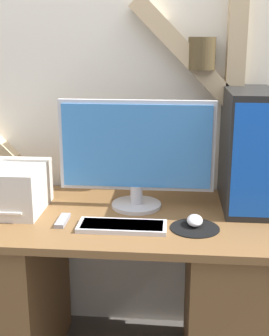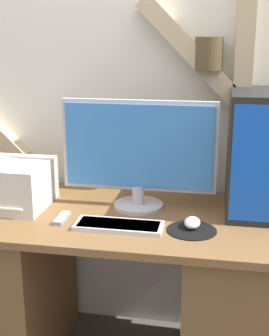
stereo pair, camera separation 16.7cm
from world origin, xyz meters
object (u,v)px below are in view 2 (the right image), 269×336
keyboard (119,226)px  printer (13,184)px  monitor (139,151)px  computer_tower (252,151)px  mouse (192,223)px  remote_control (62,218)px

keyboard → printer: (-0.50, 0.16, 0.08)m
monitor → keyboard: size_ratio=1.92×
monitor → computer_tower: computer_tower is taller
computer_tower → mouse: bearing=-129.9°
computer_tower → remote_control: (-0.74, -0.28, -0.24)m
printer → remote_control: 0.30m
monitor → mouse: 0.38m
computer_tower → printer: computer_tower is taller
keyboard → printer: 0.53m
keyboard → mouse: (0.28, 0.05, 0.01)m
monitor → remote_control: bearing=-143.4°
keyboard → remote_control: 0.24m
printer → mouse: bearing=-8.3°
computer_tower → remote_control: 0.83m
keyboard → computer_tower: (0.50, 0.32, 0.24)m
keyboard → printer: size_ratio=1.08×
mouse → remote_control: (-0.52, -0.01, -0.02)m
mouse → remote_control: 0.52m
keyboard → computer_tower: bearing=32.3°
printer → remote_control: bearing=-25.6°
monitor → keyboard: (-0.03, -0.24, -0.24)m
monitor → keyboard: monitor is taller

